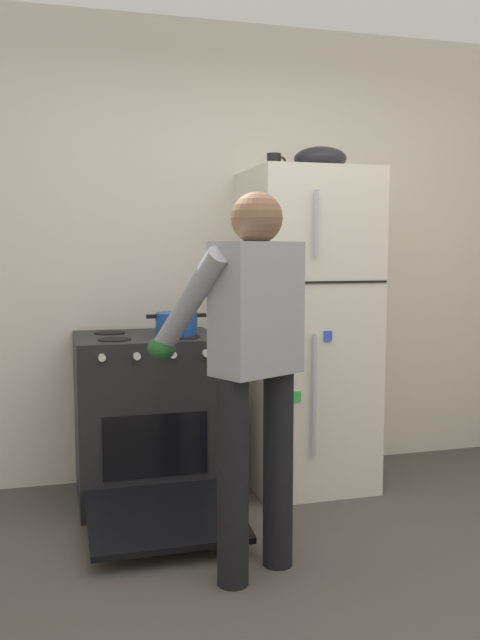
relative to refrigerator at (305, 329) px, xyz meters
The scene contains 8 objects.
ground 1.85m from the refrigerator, 103.16° to the right, with size 8.00×8.00×0.00m, color #4C4742.
kitchen_wall_back 0.69m from the refrigerator, 133.97° to the left, with size 6.00×0.10×2.70m, color silver.
refrigerator is the anchor object (origin of this frame).
stove_range 1.03m from the refrigerator, behind, with size 0.76×1.21×0.91m.
person_cook 1.18m from the refrigerator, 122.03° to the right, with size 0.65×0.69×1.60m.
red_pot 0.77m from the refrigerator, behind, with size 0.33×0.23×0.12m.
coffee_mug 0.97m from the refrigerator, 164.17° to the left, with size 0.11×0.08×0.10m.
mixing_bowl 0.98m from the refrigerator, ahead, with size 0.30×0.30×0.13m, color black.
Camera 1 is at (-1.04, -2.08, 1.37)m, focal length 38.01 mm.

